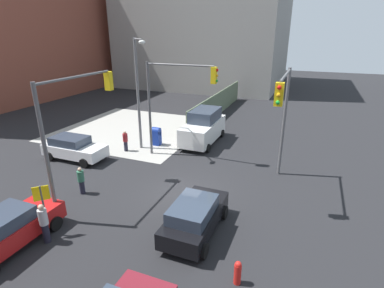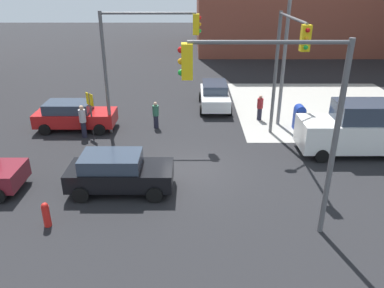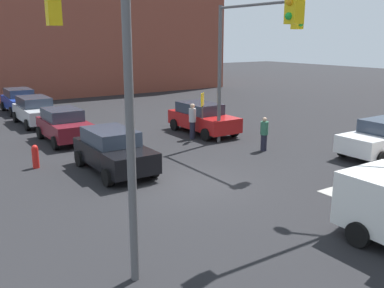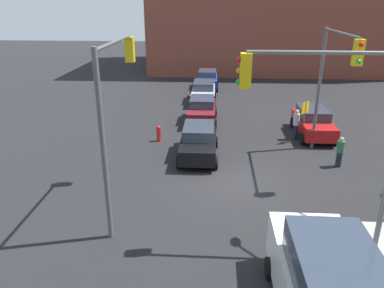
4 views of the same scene
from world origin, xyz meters
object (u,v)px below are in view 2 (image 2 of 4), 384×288
fire_hydrant (45,214)px  coupe_red (73,115)px  pedestrian_waiting (155,115)px  coupe_black (117,172)px  traffic_signal_nw_corner (140,49)px  van_white_delivery (356,129)px  street_lamp_corner (280,44)px  traffic_signal_se_corner (277,104)px  pedestrian_crossing (82,121)px  hatchback_white (213,95)px  traffic_signal_ne_corner (285,57)px  mailbox_blue (298,116)px  pedestrian_walking_north (259,107)px

fire_hydrant → coupe_red: coupe_red is taller
pedestrian_waiting → coupe_black: bearing=26.3°
traffic_signal_nw_corner → van_white_delivery: 11.53m
street_lamp_corner → coupe_red: (-11.56, -0.56, -3.86)m
traffic_signal_se_corner → pedestrian_crossing: traffic_signal_se_corner is taller
van_white_delivery → pedestrian_crossing: bearing=171.8°
coupe_black → van_white_delivery: size_ratio=0.78×
traffic_signal_nw_corner → coupe_black: bearing=-93.1°
hatchback_white → traffic_signal_nw_corner: bearing=-132.9°
traffic_signal_ne_corner → mailbox_blue: traffic_signal_ne_corner is taller
traffic_signal_se_corner → pedestrian_waiting: bearing=115.6°
mailbox_blue → pedestrian_walking_north: (-2.00, 1.50, 0.04)m
traffic_signal_se_corner → fire_hydrant: (-7.65, 0.30, -4.11)m
fire_hydrant → pedestrian_walking_north: pedestrian_walking_north is taller
street_lamp_corner → mailbox_blue: size_ratio=5.59×
hatchback_white → pedestrian_waiting: 5.19m
traffic_signal_nw_corner → pedestrian_crossing: traffic_signal_nw_corner is taller
coupe_red → traffic_signal_nw_corner: bearing=-6.9°
traffic_signal_se_corner → coupe_black: size_ratio=1.54×
street_lamp_corner → coupe_black: bearing=-136.9°
street_lamp_corner → coupe_black: size_ratio=1.90×
traffic_signal_nw_corner → hatchback_white: (4.14, 4.45, -3.77)m
pedestrian_walking_north → pedestrian_crossing: bearing=-97.0°
coupe_red → van_white_delivery: bearing=-12.2°
traffic_signal_se_corner → pedestrian_waiting: 11.41m
hatchback_white → pedestrian_crossing: 9.00m
pedestrian_waiting → traffic_signal_nw_corner: bearing=-4.7°
mailbox_blue → van_white_delivery: bearing=-58.7°
coupe_red → pedestrian_crossing: bearing=-55.2°
hatchback_white → pedestrian_waiting: hatchback_white is taller
mailbox_blue → hatchback_white: hatchback_white is taller
street_lamp_corner → hatchback_white: bearing=134.5°
van_white_delivery → pedestrian_crossing: size_ratio=2.98×
pedestrian_waiting → hatchback_white: bearing=169.9°
street_lamp_corner → hatchback_white: street_lamp_corner is taller
van_white_delivery → coupe_black: bearing=-162.0°
pedestrian_waiting → pedestrian_walking_north: pedestrian_walking_north is taller
street_lamp_corner → hatchback_white: size_ratio=1.84×
hatchback_white → pedestrian_walking_north: hatchback_white is taller
coupe_red → hatchback_white: same height
coupe_black → mailbox_blue: bearing=36.7°
fire_hydrant → pedestrian_walking_north: bearing=49.3°
traffic_signal_ne_corner → coupe_black: size_ratio=1.54×
traffic_signal_ne_corner → hatchback_white: 7.92m
mailbox_blue → pedestrian_walking_north: pedestrian_walking_north is taller
traffic_signal_se_corner → fire_hydrant: traffic_signal_se_corner is taller
street_lamp_corner → coupe_red: street_lamp_corner is taller
pedestrian_crossing → pedestrian_walking_north: size_ratio=1.16×
mailbox_blue → van_white_delivery: 3.78m
fire_hydrant → coupe_black: 3.23m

